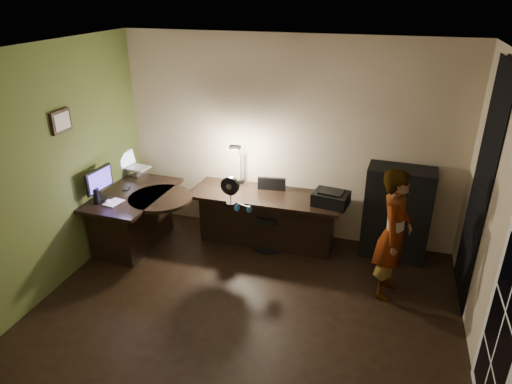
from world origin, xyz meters
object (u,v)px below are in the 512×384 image
(cabinet, at_px, (397,213))
(person, at_px, (393,234))
(desk_right, at_px, (266,219))
(monitor, at_px, (99,188))
(desk_left, at_px, (135,219))
(office_chair, at_px, (269,215))

(cabinet, bearing_deg, person, -89.48)
(desk_right, xyz_separation_m, cabinet, (1.65, 0.21, 0.24))
(cabinet, height_order, monitor, cabinet)
(cabinet, bearing_deg, monitor, -161.26)
(desk_right, distance_m, person, 1.78)
(desk_left, distance_m, desk_right, 1.74)
(desk_right, bearing_deg, desk_left, -162.99)
(office_chair, bearing_deg, desk_right, 137.90)
(desk_right, distance_m, office_chair, 0.11)
(desk_left, distance_m, cabinet, 3.40)
(cabinet, bearing_deg, desk_left, -164.50)
(desk_right, bearing_deg, cabinet, 6.89)
(person, bearing_deg, desk_right, 77.74)
(cabinet, bearing_deg, office_chair, -168.17)
(monitor, xyz_separation_m, person, (3.55, 0.15, -0.16))
(cabinet, bearing_deg, desk_right, -169.68)
(office_chair, height_order, person, person)
(desk_right, relative_size, monitor, 4.36)
(desk_left, height_order, office_chair, office_chair)
(desk_left, bearing_deg, person, -0.13)
(desk_right, xyz_separation_m, monitor, (-1.94, -0.79, 0.55))
(desk_left, relative_size, cabinet, 1.09)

